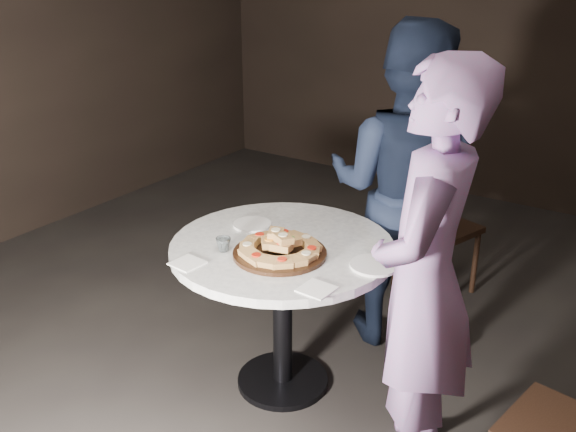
{
  "coord_description": "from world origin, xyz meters",
  "views": [
    {
      "loc": [
        1.53,
        -2.25,
        2.18
      ],
      "look_at": [
        -0.11,
        0.15,
        0.96
      ],
      "focal_mm": 40.0,
      "sensor_mm": 36.0,
      "label": 1
    }
  ],
  "objects_px": {
    "serving_board": "(280,253)",
    "diner_teal": "(424,281)",
    "focaccia_pile": "(280,246)",
    "water_glass": "(223,244)",
    "table": "(282,271)",
    "diner_navy": "(404,189)",
    "chair_far": "(430,221)"
  },
  "relations": [
    {
      "from": "focaccia_pile",
      "to": "water_glass",
      "type": "xyz_separation_m",
      "value": [
        -0.25,
        -0.11,
        -0.01
      ]
    },
    {
      "from": "focaccia_pile",
      "to": "diner_navy",
      "type": "relative_size",
      "value": 0.21
    },
    {
      "from": "chair_far",
      "to": "water_glass",
      "type": "bearing_deg",
      "value": 91.64
    },
    {
      "from": "chair_far",
      "to": "diner_navy",
      "type": "bearing_deg",
      "value": 110.09
    },
    {
      "from": "table",
      "to": "diner_teal",
      "type": "bearing_deg",
      "value": -9.26
    },
    {
      "from": "serving_board",
      "to": "diner_navy",
      "type": "height_order",
      "value": "diner_navy"
    },
    {
      "from": "water_glass",
      "to": "chair_far",
      "type": "relative_size",
      "value": 0.08
    },
    {
      "from": "serving_board",
      "to": "focaccia_pile",
      "type": "height_order",
      "value": "focaccia_pile"
    },
    {
      "from": "diner_teal",
      "to": "focaccia_pile",
      "type": "bearing_deg",
      "value": -102.31
    },
    {
      "from": "focaccia_pile",
      "to": "chair_far",
      "type": "height_order",
      "value": "focaccia_pile"
    },
    {
      "from": "serving_board",
      "to": "diner_teal",
      "type": "xyz_separation_m",
      "value": [
        0.73,
        -0.02,
        0.08
      ]
    },
    {
      "from": "table",
      "to": "chair_far",
      "type": "xyz_separation_m",
      "value": [
        0.24,
        1.33,
        -0.14
      ]
    },
    {
      "from": "serving_board",
      "to": "table",
      "type": "bearing_deg",
      "value": 119.41
    },
    {
      "from": "table",
      "to": "chair_far",
      "type": "height_order",
      "value": "chair_far"
    },
    {
      "from": "table",
      "to": "serving_board",
      "type": "xyz_separation_m",
      "value": [
        0.06,
        -0.11,
        0.16
      ]
    },
    {
      "from": "focaccia_pile",
      "to": "water_glass",
      "type": "relative_size",
      "value": 5.45
    },
    {
      "from": "chair_far",
      "to": "diner_teal",
      "type": "xyz_separation_m",
      "value": [
        0.55,
        -1.46,
        0.38
      ]
    },
    {
      "from": "serving_board",
      "to": "chair_far",
      "type": "xyz_separation_m",
      "value": [
        0.18,
        1.45,
        -0.3
      ]
    },
    {
      "from": "table",
      "to": "focaccia_pile",
      "type": "distance_m",
      "value": 0.24
    },
    {
      "from": "water_glass",
      "to": "focaccia_pile",
      "type": "bearing_deg",
      "value": 24.45
    },
    {
      "from": "table",
      "to": "diner_navy",
      "type": "xyz_separation_m",
      "value": [
        0.27,
        0.81,
        0.25
      ]
    },
    {
      "from": "table",
      "to": "focaccia_pile",
      "type": "relative_size",
      "value": 3.61
    },
    {
      "from": "table",
      "to": "diner_teal",
      "type": "relative_size",
      "value": 0.78
    },
    {
      "from": "diner_navy",
      "to": "chair_far",
      "type": "bearing_deg",
      "value": -95.87
    },
    {
      "from": "focaccia_pile",
      "to": "diner_navy",
      "type": "xyz_separation_m",
      "value": [
        0.21,
        0.92,
        0.05
      ]
    },
    {
      "from": "focaccia_pile",
      "to": "diner_teal",
      "type": "relative_size",
      "value": 0.22
    },
    {
      "from": "serving_board",
      "to": "diner_teal",
      "type": "height_order",
      "value": "diner_teal"
    },
    {
      "from": "serving_board",
      "to": "focaccia_pile",
      "type": "xyz_separation_m",
      "value": [
        -0.0,
        0.0,
        0.04
      ]
    },
    {
      "from": "diner_navy",
      "to": "diner_teal",
      "type": "height_order",
      "value": "diner_navy"
    },
    {
      "from": "water_glass",
      "to": "diner_navy",
      "type": "height_order",
      "value": "diner_navy"
    },
    {
      "from": "table",
      "to": "diner_navy",
      "type": "bearing_deg",
      "value": 71.35
    },
    {
      "from": "water_glass",
      "to": "chair_far",
      "type": "bearing_deg",
      "value": 74.63
    }
  ]
}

